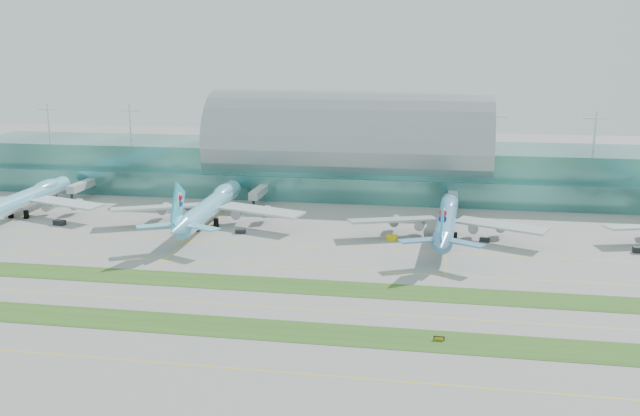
% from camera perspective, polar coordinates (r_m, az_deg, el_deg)
% --- Properties ---
extents(ground, '(700.00, 700.00, 0.00)m').
position_cam_1_polar(ground, '(187.35, -2.89, -6.41)').
color(ground, gray).
rests_on(ground, ground).
extents(terminal, '(340.00, 69.10, 36.00)m').
position_cam_1_polar(terminal, '(307.43, 2.35, 3.99)').
color(terminal, '#3D7A75').
rests_on(terminal, ground).
extents(grass_strip_near, '(420.00, 12.00, 0.08)m').
position_cam_1_polar(grass_strip_near, '(161.95, -5.08, -9.62)').
color(grass_strip_near, '#2D591E').
rests_on(grass_strip_near, ground).
extents(grass_strip_far, '(420.00, 12.00, 0.08)m').
position_cam_1_polar(grass_strip_far, '(189.18, -2.75, -6.20)').
color(grass_strip_far, '#2D591E').
rests_on(grass_strip_far, ground).
extents(taxiline_a, '(420.00, 0.35, 0.01)m').
position_cam_1_polar(taxiline_a, '(144.42, -7.16, -12.60)').
color(taxiline_a, yellow).
rests_on(taxiline_a, ground).
extents(taxiline_b, '(420.00, 0.35, 0.01)m').
position_cam_1_polar(taxiline_b, '(174.55, -3.90, -7.90)').
color(taxiline_b, yellow).
rests_on(taxiline_b, ground).
extents(taxiline_c, '(420.00, 0.35, 0.01)m').
position_cam_1_polar(taxiline_c, '(204.03, -1.78, -4.76)').
color(taxiline_c, yellow).
rests_on(taxiline_c, ground).
extents(taxiline_d, '(420.00, 0.35, 0.01)m').
position_cam_1_polar(taxiline_d, '(224.69, -0.65, -3.08)').
color(taxiline_d, yellow).
rests_on(taxiline_d, ground).
extents(airliner_a, '(67.20, 76.32, 21.01)m').
position_cam_1_polar(airliner_a, '(285.57, -22.63, 0.72)').
color(airliner_a, '#62BAD8').
rests_on(airliner_a, ground).
extents(airliner_b, '(69.66, 79.10, 21.77)m').
position_cam_1_polar(airliner_b, '(254.14, -8.76, 0.22)').
color(airliner_b, '#66BFE1').
rests_on(airliner_b, ground).
extents(airliner_c, '(64.64, 73.40, 20.20)m').
position_cam_1_polar(airliner_c, '(237.28, 10.08, -0.86)').
color(airliner_c, '#5A95C6').
rests_on(airliner_c, ground).
extents(gse_b, '(4.48, 2.73, 1.79)m').
position_cam_1_polar(gse_b, '(266.96, -20.12, -1.10)').
color(gse_b, black).
rests_on(gse_b, ground).
extents(gse_c, '(3.23, 1.75, 1.52)m').
position_cam_1_polar(gse_c, '(246.26, -10.04, -1.67)').
color(gse_c, black).
rests_on(gse_c, ground).
extents(gse_d, '(3.44, 2.03, 1.32)m').
position_cam_1_polar(gse_d, '(241.35, -6.38, -1.87)').
color(gse_d, black).
rests_on(gse_d, ground).
extents(gse_e, '(3.75, 2.85, 1.77)m').
position_cam_1_polar(gse_e, '(232.49, 5.78, -2.37)').
color(gse_e, '#DDBC0D').
rests_on(gse_e, ground).
extents(gse_f, '(3.51, 2.29, 1.31)m').
position_cam_1_polar(gse_f, '(235.52, 13.04, -2.50)').
color(gse_f, black).
rests_on(gse_f, ground).
extents(gse_g, '(3.75, 2.30, 1.76)m').
position_cam_1_polar(gse_g, '(238.63, 24.18, -3.07)').
color(gse_g, black).
rests_on(gse_g, ground).
extents(taxiway_sign_east, '(2.36, 0.38, 1.00)m').
position_cam_1_polar(taxiway_sign_east, '(157.43, 9.51, -10.26)').
color(taxiway_sign_east, black).
rests_on(taxiway_sign_east, ground).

